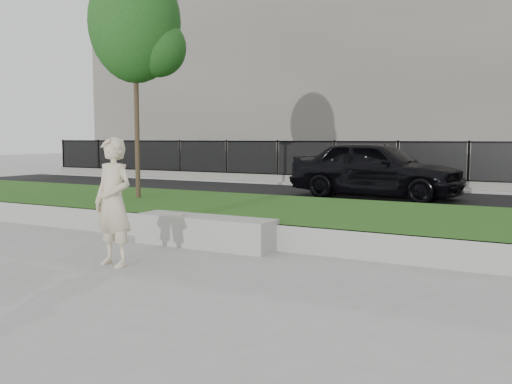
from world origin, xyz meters
The scene contains 12 objects.
ground centered at (0.00, 0.00, 0.00)m, with size 90.00×90.00×0.00m, color gray.
grass_bank centered at (0.00, 3.00, 0.20)m, with size 34.00×4.00×0.40m, color #0D3710.
grass_kerb centered at (0.00, 1.04, 0.20)m, with size 34.00×0.08×0.40m, color gray.
street centered at (0.00, 8.50, 0.02)m, with size 34.00×7.00×0.04m, color black.
far_pavement centered at (0.00, 13.00, 0.06)m, with size 34.00×3.00×0.12m, color gray.
iron_fence centered at (0.00, 12.00, 0.54)m, with size 32.00×0.30×1.50m.
building_facade centered at (0.00, 20.00, 5.00)m, with size 34.00×10.00×10.00m, color #69645C.
stone_bench centered at (-0.59, 0.80, 0.24)m, with size 2.33×0.58×0.48m, color gray.
man centered at (-0.88, -0.91, 0.85)m, with size 0.62×0.41×1.71m, color beige.
book centered at (-1.01, 0.62, 0.49)m, with size 0.23×0.17×0.03m, color beige.
young_tree centered at (-3.82, 3.11, 4.05)m, with size 2.05×1.96×5.02m.
car_dark centered at (-0.34, 8.83, 0.85)m, with size 1.90×4.73×1.61m, color black.
Camera 1 is at (4.40, -6.52, 1.70)m, focal length 40.00 mm.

